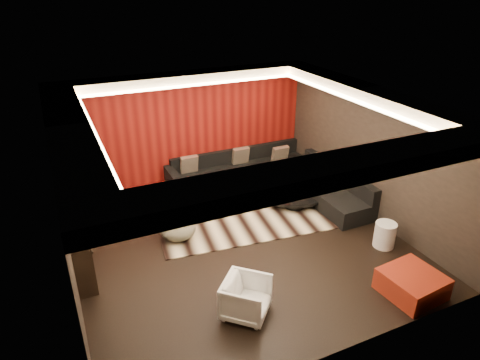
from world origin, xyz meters
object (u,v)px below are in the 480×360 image
drum_stool (232,195)px  armchair (246,298)px  orange_ottoman (412,284)px  coffee_table (294,202)px  white_side_table (385,235)px  sectional_sofa (272,178)px

drum_stool → armchair: armchair is taller
orange_ottoman → armchair: armchair is taller
coffee_table → drum_stool: (-1.20, 0.75, 0.08)m
white_side_table → orange_ottoman: white_side_table is taller
coffee_table → drum_stool: bearing=148.2°
coffee_table → white_side_table: (0.76, -2.05, 0.12)m
orange_ottoman → sectional_sofa: bearing=92.9°
coffee_table → drum_stool: size_ratio=3.34×
white_side_table → sectional_sofa: size_ratio=0.14×
drum_stool → sectional_sofa: bearing=14.5°
orange_ottoman → white_side_table: bearing=66.6°
orange_ottoman → coffee_table: bearing=93.8°
armchair → white_side_table: bearing=-36.8°
coffee_table → orange_ottoman: size_ratio=1.48×
white_side_table → orange_ottoman: (-0.54, -1.26, -0.06)m
white_side_table → orange_ottoman: size_ratio=0.58×
drum_stool → armchair: 3.57m
orange_ottoman → sectional_sofa: size_ratio=0.24×
sectional_sofa → armchair: bearing=-123.6°
drum_stool → orange_ottoman: drum_stool is taller
coffee_table → sectional_sofa: 1.06m
coffee_table → armchair: 3.57m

